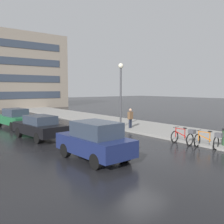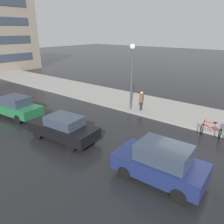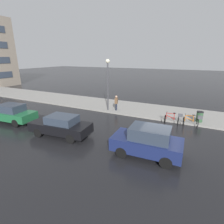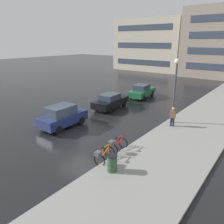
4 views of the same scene
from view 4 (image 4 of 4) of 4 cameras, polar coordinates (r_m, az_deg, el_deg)
The scene contains 11 objects.
ground_plane at distance 15.49m, azimuth -8.38°, elevation -6.28°, with size 140.00×140.00×0.00m, color black.
sidewalk_kerb at distance 21.09m, azimuth 24.13°, elevation -0.83°, with size 4.80×60.00×0.14m, color gray.
bicycle_nearest at distance 12.00m, azimuth -2.36°, elevation -11.12°, with size 0.86×1.40×0.97m.
bicycle_second at distance 13.07m, azimuth 1.20°, elevation -8.50°, with size 0.71×1.36×0.98m.
car_navy at distance 17.04m, azimuth -12.91°, elevation -1.12°, with size 1.92×3.86×1.72m.
car_black at distance 21.29m, azimuth -0.39°, elevation 2.89°, with size 2.10×4.37×1.47m.
car_green at distance 25.72m, azimuth 7.79°, elevation 5.44°, with size 2.16×4.42×1.55m.
pedestrian at distance 17.07m, azimuth 15.57°, elevation -1.10°, with size 0.43×0.30×1.64m.
streetlamp at distance 17.26m, azimuth 16.22°, elevation 7.66°, with size 0.40×0.40×5.11m.
trash_bin at distance 11.15m, azimuth -0.01°, elevation -13.47°, with size 0.53×0.53×1.02m.
building_facade_side at distance 52.56m, azimuth 10.98°, elevation 16.82°, with size 15.31×10.65×10.83m.
Camera 4 is at (10.30, -9.66, 6.36)m, focal length 35.00 mm.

